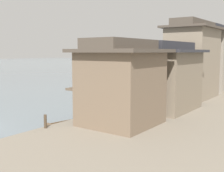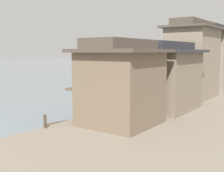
% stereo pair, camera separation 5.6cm
% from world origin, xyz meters
% --- Properties ---
extents(boat_moored_nearest, '(3.93, 3.09, 0.84)m').
position_xyz_m(boat_moored_nearest, '(2.23, 22.69, 0.31)').
color(boat_moored_nearest, '#232326').
rests_on(boat_moored_nearest, ground).
extents(boat_moored_second, '(1.71, 4.46, 0.35)m').
position_xyz_m(boat_moored_second, '(5.05, 6.16, 0.12)').
color(boat_moored_second, brown).
rests_on(boat_moored_second, ground).
extents(boat_moored_third, '(1.64, 5.30, 0.37)m').
position_xyz_m(boat_moored_third, '(4.87, 28.88, 0.12)').
color(boat_moored_third, '#423328').
rests_on(boat_moored_third, ground).
extents(boat_moored_far, '(3.89, 1.98, 0.57)m').
position_xyz_m(boat_moored_far, '(1.71, 34.07, 0.19)').
color(boat_moored_far, '#423328').
rests_on(boat_moored_far, ground).
extents(boat_midriver_drifting, '(1.64, 4.30, 0.43)m').
position_xyz_m(boat_midriver_drifting, '(4.73, 50.23, 0.14)').
color(boat_midriver_drifting, brown).
rests_on(boat_midriver_drifting, ground).
extents(boat_midriver_upstream, '(3.69, 3.38, 0.55)m').
position_xyz_m(boat_midriver_upstream, '(-2.16, 43.94, 0.19)').
color(boat_midriver_upstream, brown).
rests_on(boat_midriver_upstream, ground).
extents(boat_upstream_distant, '(1.19, 5.04, 0.76)m').
position_xyz_m(boat_upstream_distant, '(4.94, 41.30, 0.26)').
color(boat_upstream_distant, '#423328').
rests_on(boat_upstream_distant, ground).
extents(house_waterfront_nearest, '(5.94, 5.94, 6.14)m').
position_xyz_m(house_waterfront_nearest, '(10.23, 6.13, 3.79)').
color(house_waterfront_nearest, '#75604C').
rests_on(house_waterfront_nearest, riverbank_right).
extents(house_waterfront_second, '(6.13, 7.22, 6.14)m').
position_xyz_m(house_waterfront_second, '(10.32, 13.02, 3.78)').
color(house_waterfront_second, '#7F705B').
rests_on(house_waterfront_second, riverbank_right).
extents(house_waterfront_tall, '(5.44, 7.72, 8.74)m').
position_xyz_m(house_waterfront_tall, '(9.97, 21.14, 5.08)').
color(house_waterfront_tall, gray).
rests_on(house_waterfront_tall, riverbank_right).
extents(house_waterfront_narrow, '(5.50, 5.74, 8.74)m').
position_xyz_m(house_waterfront_narrow, '(10.00, 27.89, 5.10)').
color(house_waterfront_narrow, gray).
rests_on(house_waterfront_narrow, riverbank_right).
extents(mooring_post_dock_near, '(0.20, 0.20, 0.94)m').
position_xyz_m(mooring_post_dock_near, '(6.63, 2.14, 1.25)').
color(mooring_post_dock_near, '#473828').
rests_on(mooring_post_dock_near, riverbank_right).
extents(mooring_post_dock_mid, '(0.20, 0.20, 0.94)m').
position_xyz_m(mooring_post_dock_mid, '(6.63, 12.92, 1.25)').
color(mooring_post_dock_mid, '#473828').
rests_on(mooring_post_dock_mid, riverbank_right).
extents(mooring_post_dock_far, '(0.20, 0.20, 0.87)m').
position_xyz_m(mooring_post_dock_far, '(6.63, 23.88, 1.22)').
color(mooring_post_dock_far, '#473828').
rests_on(mooring_post_dock_far, riverbank_right).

